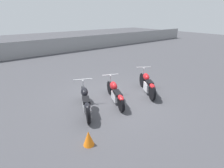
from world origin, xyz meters
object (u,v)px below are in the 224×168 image
motorcycle_slot_1 (115,93)px  motorcycle_slot_2 (147,84)px  motorcycle_slot_0 (86,101)px  traffic_cone_near (89,138)px

motorcycle_slot_1 → motorcycle_slot_2: bearing=15.1°
motorcycle_slot_0 → motorcycle_slot_1: bearing=20.7°
motorcycle_slot_0 → traffic_cone_near: bearing=-93.7°
motorcycle_slot_2 → traffic_cone_near: motorcycle_slot_2 is taller
motorcycle_slot_0 → motorcycle_slot_2: (3.02, -0.25, 0.00)m
motorcycle_slot_0 → motorcycle_slot_1: 1.33m
motorcycle_slot_2 → motorcycle_slot_0: bearing=-154.1°
motorcycle_slot_1 → motorcycle_slot_2: (1.69, -0.19, 0.03)m
motorcycle_slot_0 → motorcycle_slot_1: (1.32, -0.06, -0.03)m
motorcycle_slot_1 → motorcycle_slot_2: 1.70m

